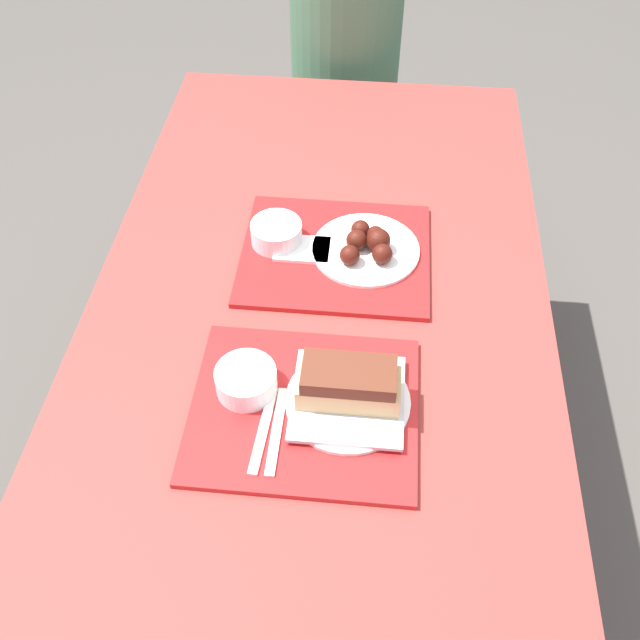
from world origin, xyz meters
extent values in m
plane|color=#4C4742|center=(0.00, 0.00, 0.00)|extent=(12.00, 12.00, 0.00)
cube|color=maroon|center=(0.00, 0.00, 0.76)|extent=(0.90, 1.75, 0.04)
cylinder|color=maroon|center=(-0.39, 0.80, 0.37)|extent=(0.07, 0.07, 0.74)
cylinder|color=maroon|center=(0.39, 0.80, 0.37)|extent=(0.07, 0.07, 0.74)
cube|color=maroon|center=(0.00, 1.10, 0.42)|extent=(0.85, 0.28, 0.04)
cylinder|color=maroon|center=(-0.37, 1.10, 0.20)|extent=(0.06, 0.06, 0.40)
cylinder|color=maroon|center=(0.37, 1.10, 0.20)|extent=(0.06, 0.06, 0.40)
cube|color=red|center=(0.00, -0.22, 0.78)|extent=(0.38, 0.33, 0.01)
cube|color=red|center=(0.02, 0.17, 0.78)|extent=(0.38, 0.33, 0.01)
cylinder|color=silver|center=(-0.10, -0.19, 0.81)|extent=(0.11, 0.11, 0.05)
cylinder|color=beige|center=(-0.10, -0.19, 0.83)|extent=(0.09, 0.09, 0.01)
cylinder|color=white|center=(0.07, -0.20, 0.79)|extent=(0.21, 0.21, 0.01)
cube|color=silver|center=(0.07, -0.20, 0.80)|extent=(0.19, 0.19, 0.01)
cube|color=#DBB275|center=(0.07, -0.20, 0.83)|extent=(0.17, 0.07, 0.05)
cube|color=#562819|center=(0.07, -0.20, 0.87)|extent=(0.15, 0.08, 0.03)
cube|color=white|center=(-0.06, -0.27, 0.79)|extent=(0.03, 0.17, 0.00)
cube|color=white|center=(-0.04, -0.27, 0.79)|extent=(0.02, 0.17, 0.00)
cube|color=teal|center=(-0.01, -0.14, 0.79)|extent=(0.04, 0.03, 0.01)
cylinder|color=silver|center=(-0.10, 0.19, 0.81)|extent=(0.11, 0.11, 0.05)
cylinder|color=beige|center=(-0.10, 0.19, 0.83)|extent=(0.09, 0.09, 0.01)
cylinder|color=white|center=(0.08, 0.18, 0.79)|extent=(0.22, 0.22, 0.01)
sphere|color=#42140C|center=(0.11, 0.18, 0.82)|extent=(0.05, 0.05, 0.05)
sphere|color=#42140C|center=(0.10, 0.20, 0.82)|extent=(0.04, 0.04, 0.04)
sphere|color=#42140C|center=(0.07, 0.22, 0.82)|extent=(0.04, 0.04, 0.04)
sphere|color=#42140C|center=(0.06, 0.18, 0.82)|extent=(0.04, 0.04, 0.04)
sphere|color=#42140C|center=(0.05, 0.14, 0.82)|extent=(0.04, 0.04, 0.04)
sphere|color=#42140C|center=(0.12, 0.15, 0.82)|extent=(0.04, 0.04, 0.04)
cube|color=white|center=(-0.05, 0.17, 0.79)|extent=(0.11, 0.08, 0.01)
cylinder|color=#477051|center=(-0.02, 1.10, 0.72)|extent=(0.32, 0.32, 0.55)
camera|label=1|loc=(0.09, -0.90, 1.79)|focal=40.00mm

